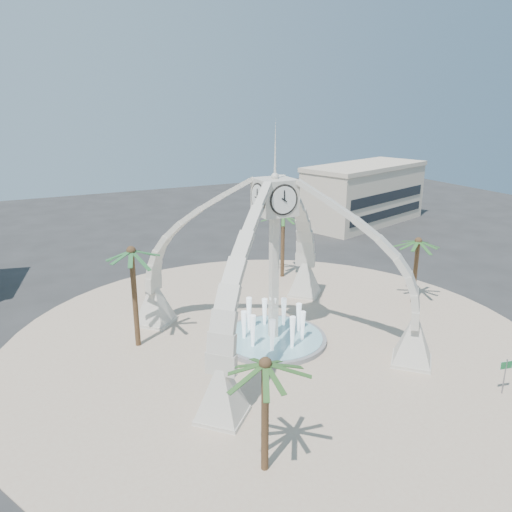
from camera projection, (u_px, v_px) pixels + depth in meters
name	position (u px, v px, depth m)	size (l,w,h in m)	color
ground	(273.00, 341.00, 37.61)	(140.00, 140.00, 0.00)	#282828
plaza	(273.00, 341.00, 37.61)	(40.00, 40.00, 0.06)	tan
clock_tower	(274.00, 260.00, 35.67)	(17.94, 17.94, 16.30)	beige
fountain	(273.00, 338.00, 37.53)	(8.00, 8.00, 3.62)	gray
building_ne	(364.00, 194.00, 72.93)	(21.87, 14.17, 8.60)	beige
palm_east	(418.00, 242.00, 43.12)	(4.87, 4.87, 6.53)	brown
palm_west	(131.00, 253.00, 34.83)	(5.38, 5.38, 8.14)	brown
palm_north	(283.00, 216.00, 49.47)	(4.22, 4.22, 7.29)	brown
palm_south	(265.00, 365.00, 22.86)	(3.94, 3.94, 6.60)	brown
street_sign	(506.00, 369.00, 30.37)	(0.87, 0.20, 2.41)	slate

